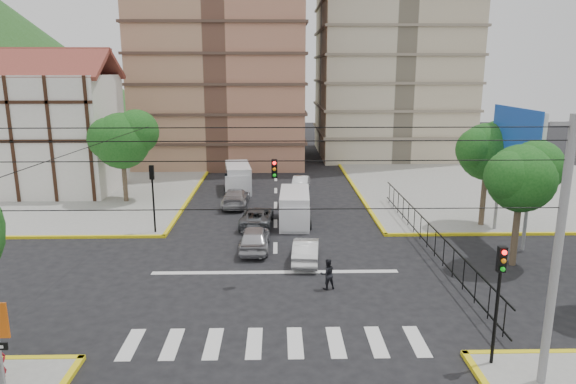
{
  "coord_description": "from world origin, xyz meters",
  "views": [
    {
      "loc": [
        0.12,
        -24.16,
        10.41
      ],
      "look_at": [
        0.71,
        2.69,
        4.0
      ],
      "focal_mm": 32.0,
      "sensor_mm": 36.0,
      "label": 1
    }
  ],
  "objects_px": {
    "van_right_lane": "(295,209)",
    "car_white_front_right": "(306,250)",
    "traffic_light_se": "(499,286)",
    "car_silver_front_left": "(255,238)",
    "traffic_light_nw": "(153,188)",
    "van_left_lane": "(238,178)",
    "pedestrian_crosswalk": "(327,274)"
  },
  "relations": [
    {
      "from": "traffic_light_nw",
      "to": "car_white_front_right",
      "type": "relative_size",
      "value": 1.11
    },
    {
      "from": "traffic_light_nw",
      "to": "traffic_light_se",
      "type": "bearing_deg",
      "value": -45.0
    },
    {
      "from": "van_left_lane",
      "to": "traffic_light_nw",
      "type": "bearing_deg",
      "value": -117.7
    },
    {
      "from": "car_white_front_right",
      "to": "car_silver_front_left",
      "type": "bearing_deg",
      "value": -28.49
    },
    {
      "from": "van_left_lane",
      "to": "car_white_front_right",
      "type": "bearing_deg",
      "value": -81.13
    },
    {
      "from": "traffic_light_se",
      "to": "traffic_light_nw",
      "type": "distance_m",
      "value": 22.06
    },
    {
      "from": "traffic_light_se",
      "to": "car_silver_front_left",
      "type": "distance_m",
      "value": 15.61
    },
    {
      "from": "traffic_light_se",
      "to": "car_silver_front_left",
      "type": "xyz_separation_m",
      "value": [
        -9.02,
        12.52,
        -2.38
      ]
    },
    {
      "from": "traffic_light_nw",
      "to": "car_white_front_right",
      "type": "distance_m",
      "value": 11.05
    },
    {
      "from": "traffic_light_se",
      "to": "van_right_lane",
      "type": "relative_size",
      "value": 0.86
    },
    {
      "from": "van_left_lane",
      "to": "pedestrian_crosswalk",
      "type": "distance_m",
      "value": 21.7
    },
    {
      "from": "traffic_light_nw",
      "to": "van_right_lane",
      "type": "height_order",
      "value": "traffic_light_nw"
    },
    {
      "from": "car_silver_front_left",
      "to": "traffic_light_se",
      "type": "bearing_deg",
      "value": 126.95
    },
    {
      "from": "traffic_light_se",
      "to": "traffic_light_nw",
      "type": "height_order",
      "value": "same"
    },
    {
      "from": "traffic_light_se",
      "to": "car_white_front_right",
      "type": "height_order",
      "value": "traffic_light_se"
    },
    {
      "from": "van_right_lane",
      "to": "car_white_front_right",
      "type": "distance_m",
      "value": 7.08
    },
    {
      "from": "car_white_front_right",
      "to": "pedestrian_crosswalk",
      "type": "relative_size",
      "value": 2.58
    },
    {
      "from": "van_right_lane",
      "to": "car_white_front_right",
      "type": "xyz_separation_m",
      "value": [
        0.38,
        -7.06,
        -0.44
      ]
    },
    {
      "from": "traffic_light_nw",
      "to": "van_right_lane",
      "type": "bearing_deg",
      "value": 12.39
    },
    {
      "from": "traffic_light_se",
      "to": "van_right_lane",
      "type": "bearing_deg",
      "value": 110.19
    },
    {
      "from": "traffic_light_nw",
      "to": "car_silver_front_left",
      "type": "height_order",
      "value": "traffic_light_nw"
    },
    {
      "from": "car_white_front_right",
      "to": "traffic_light_se",
      "type": "bearing_deg",
      "value": 125.44
    },
    {
      "from": "car_silver_front_left",
      "to": "van_right_lane",
      "type": "bearing_deg",
      "value": -115.43
    },
    {
      "from": "traffic_light_nw",
      "to": "pedestrian_crosswalk",
      "type": "relative_size",
      "value": 2.86
    },
    {
      "from": "traffic_light_se",
      "to": "car_white_front_right",
      "type": "bearing_deg",
      "value": 120.01
    },
    {
      "from": "traffic_light_nw",
      "to": "van_right_lane",
      "type": "xyz_separation_m",
      "value": [
        9.13,
        2.0,
        -2.01
      ]
    },
    {
      "from": "car_silver_front_left",
      "to": "car_white_front_right",
      "type": "bearing_deg",
      "value": 147.25
    },
    {
      "from": "traffic_light_se",
      "to": "van_left_lane",
      "type": "distance_m",
      "value": 29.95
    },
    {
      "from": "traffic_light_nw",
      "to": "van_right_lane",
      "type": "relative_size",
      "value": 0.86
    },
    {
      "from": "car_white_front_right",
      "to": "pedestrian_crosswalk",
      "type": "height_order",
      "value": "pedestrian_crosswalk"
    },
    {
      "from": "traffic_light_nw",
      "to": "van_left_lane",
      "type": "distance_m",
      "value": 13.09
    },
    {
      "from": "van_right_lane",
      "to": "car_silver_front_left",
      "type": "relative_size",
      "value": 1.18
    }
  ]
}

